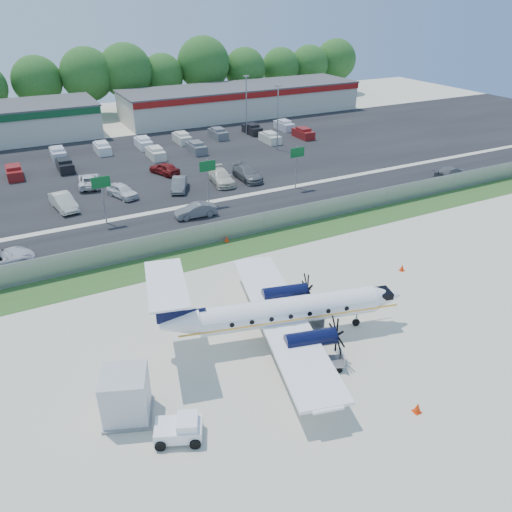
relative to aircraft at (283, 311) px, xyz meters
name	(u,v)px	position (x,y,z in m)	size (l,w,h in m)	color
ground	(295,320)	(1.72, 1.18, -2.02)	(170.00, 170.00, 0.00)	beige
grass_verge	(225,251)	(1.72, 13.18, -2.01)	(170.00, 4.00, 0.02)	#2D561E
access_road	(196,222)	(1.72, 20.18, -2.01)	(170.00, 8.00, 0.02)	black
parking_lot	(139,165)	(1.72, 41.18, -2.01)	(170.00, 32.00, 0.02)	black
perimeter_fence	(216,232)	(1.72, 15.18, -1.02)	(120.00, 0.06, 1.99)	gray
building_east	(242,100)	(27.72, 63.17, 0.61)	(44.40, 12.40, 5.24)	beige
sign_left	(102,189)	(-6.28, 24.09, 1.59)	(1.80, 0.26, 5.00)	gray
sign_mid	(208,172)	(4.72, 24.09, 1.59)	(1.80, 0.26, 5.00)	gray
sign_right	(297,158)	(15.72, 24.09, 1.59)	(1.80, 0.26, 5.00)	gray
light_pole_ne	(278,113)	(21.72, 39.18, 3.21)	(0.90, 0.35, 9.09)	gray
light_pole_se	(246,101)	(21.72, 49.18, 3.21)	(0.90, 0.35, 9.09)	gray
tree_line	(89,116)	(1.72, 75.18, -2.02)	(112.00, 6.00, 14.00)	#22591A
aircraft	(283,311)	(0.00, 0.00, 0.00)	(17.15, 16.78, 5.23)	white
pushback_tug	(181,428)	(-8.92, -4.99, -1.40)	(2.80, 2.48, 1.30)	white
baggage_cart_near	(327,361)	(0.86, -3.93, -1.55)	(2.21, 1.79, 1.00)	gray
baggage_cart_far	(307,330)	(1.44, -0.73, -1.49)	(2.51, 2.01, 1.14)	gray
service_container	(126,397)	(-10.93, -2.21, -0.71)	(3.26, 3.26, 2.81)	silver
cone_nose	(402,268)	(13.24, 3.23, -1.75)	(0.40, 0.40, 0.57)	red
cone_port_wing	(417,408)	(3.15, -9.24, -1.73)	(0.43, 0.43, 0.62)	red
cone_starboard_wing	(227,239)	(2.64, 14.83, -1.75)	(0.40, 0.40, 0.57)	red
road_car_mid	(196,217)	(2.22, 21.53, -2.02)	(1.48, 4.23, 1.39)	#595B5E
road_car_east	(450,179)	(34.39, 18.16, -2.02)	(2.15, 5.29, 1.54)	#595B5E
parked_car_a	(65,209)	(-9.43, 29.87, -2.02)	(1.75, 5.03, 1.66)	beige
parked_car_b	(123,197)	(-3.07, 30.54, -2.02)	(1.78, 4.43, 1.51)	silver
parked_car_c	(180,190)	(3.37, 29.77, -2.02)	(1.55, 4.44, 1.46)	#595B5E
parked_car_d	(221,183)	(8.62, 29.67, -2.02)	(2.26, 5.56, 1.61)	beige
parked_car_e	(247,180)	(12.01, 29.41, -2.02)	(2.21, 5.45, 1.58)	#595B5E
parked_car_f	(90,186)	(-5.70, 35.85, -2.02)	(2.38, 5.16, 1.43)	silver
parked_car_g	(165,174)	(3.64, 36.04, -2.02)	(1.80, 4.47, 1.52)	maroon
far_parking_rows	(129,156)	(1.72, 46.18, -2.02)	(56.00, 10.00, 1.60)	gray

